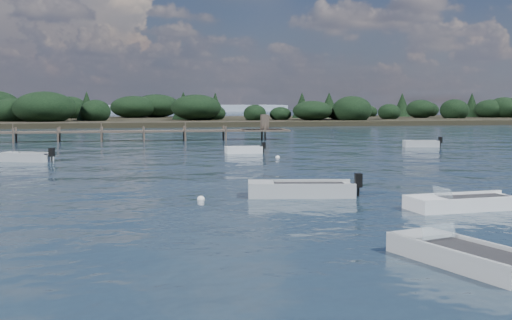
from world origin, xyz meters
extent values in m
plane|color=#142230|center=(0.00, 60.00, 0.00)|extent=(400.00, 400.00, 0.00)
cube|color=white|center=(-1.49, 30.39, 0.10)|extent=(2.91, 1.25, 0.67)
cube|color=white|center=(-2.58, 30.35, 0.49)|extent=(0.73, 1.06, 0.13)
cube|color=#242427|center=(-1.26, 30.40, 0.41)|extent=(1.98, 0.99, 0.11)
cube|color=white|center=(-1.47, 29.87, 0.49)|extent=(2.87, 0.22, 0.13)
cube|color=white|center=(-1.51, 30.91, 0.49)|extent=(2.87, 0.22, 0.13)
cube|color=black|center=(0.15, 30.45, 0.60)|extent=(0.28, 0.33, 0.53)
cylinder|color=black|center=(0.15, 30.45, 0.14)|extent=(0.10, 0.10, 0.53)
cube|color=#A2A7A9|center=(-3.09, 7.28, 0.11)|extent=(4.87, 2.55, 0.77)
cube|color=#A2A7A9|center=(-4.82, 7.59, 0.56)|extent=(1.37, 1.76, 0.15)
cube|color=#242427|center=(-2.72, 7.22, 0.47)|extent=(3.35, 1.94, 0.13)
cube|color=#A2A7A9|center=(-3.23, 6.48, 0.56)|extent=(4.58, 0.94, 0.15)
cube|color=#A2A7A9|center=(-2.95, 8.09, 0.56)|extent=(4.58, 0.94, 0.15)
cube|color=black|center=(-0.57, 6.84, 0.69)|extent=(0.37, 0.42, 0.61)
cylinder|color=black|center=(-0.57, 6.84, 0.17)|extent=(0.13, 0.13, 0.61)
cube|color=#A2A7A9|center=(-17.48, 26.65, 0.11)|extent=(3.69, 2.66, 0.75)
cube|color=#A2A7A9|center=(-18.66, 27.18, 0.55)|extent=(1.26, 1.48, 0.15)
cube|color=#242427|center=(-17.23, 26.54, 0.46)|extent=(2.58, 1.96, 0.13)
cube|color=#A2A7A9|center=(-17.73, 26.07, 0.55)|extent=(3.18, 1.51, 0.15)
cube|color=#A2A7A9|center=(-17.22, 27.22, 0.55)|extent=(3.18, 1.51, 0.15)
cube|color=black|center=(-15.70, 25.86, 0.67)|extent=(0.42, 0.45, 0.59)
cylinder|color=black|center=(-15.70, 25.86, 0.16)|extent=(0.14, 0.14, 0.59)
cube|color=#A2A7A9|center=(15.54, 34.12, 0.10)|extent=(3.25, 1.81, 0.72)
cube|color=#A2A7A9|center=(14.40, 34.35, 0.52)|extent=(0.94, 1.23, 0.14)
cube|color=#242427|center=(15.79, 34.08, 0.44)|extent=(2.24, 1.37, 0.12)
cube|color=#A2A7A9|center=(15.44, 33.58, 0.52)|extent=(3.04, 0.72, 0.14)
cube|color=#A2A7A9|center=(15.65, 34.67, 0.52)|extent=(3.04, 0.72, 0.14)
cube|color=black|center=(17.27, 33.78, 0.64)|extent=(0.35, 0.40, 0.56)
cylinder|color=black|center=(17.27, 33.78, 0.15)|extent=(0.12, 0.12, 0.56)
cube|color=#A2A7A9|center=(-2.11, -5.06, 0.09)|extent=(2.73, 4.57, 0.65)
cube|color=#A2A7A9|center=(-2.57, -3.50, 0.48)|extent=(1.66, 1.39, 0.13)
cube|color=#242427|center=(-2.01, -5.39, 0.40)|extent=(2.04, 3.16, 0.11)
cube|color=#A2A7A9|center=(-2.82, -5.27, 0.48)|extent=(1.31, 4.16, 0.13)
cube|color=#A2A7A9|center=(-1.40, -4.86, 0.48)|extent=(1.31, 4.16, 0.13)
cube|color=silver|center=(-2.38, -4.16, 0.70)|extent=(1.14, 0.46, 0.39)
cube|color=white|center=(2.27, 2.73, 0.09)|extent=(4.63, 2.08, 0.66)
cube|color=white|center=(0.56, 2.58, 0.48)|extent=(1.21, 1.61, 0.13)
cube|color=#242427|center=(2.62, 2.76, 0.40)|extent=(3.17, 1.62, 0.11)
cube|color=white|center=(2.34, 1.95, 0.48)|extent=(4.49, 0.52, 0.13)
cube|color=white|center=(2.19, 3.52, 0.48)|extent=(4.49, 0.52, 0.13)
cube|color=silver|center=(1.28, 2.64, 0.70)|extent=(0.26, 1.22, 0.39)
sphere|color=white|center=(-7.53, 7.18, 0.00)|extent=(0.32, 0.32, 0.32)
sphere|color=white|center=(0.29, 26.11, 0.00)|extent=(0.32, 0.32, 0.32)
cube|color=#51453B|center=(4.00, 48.00, 1.00)|extent=(5.00, 3.20, 0.18)
cube|color=#51453B|center=(4.00, 48.00, 1.90)|extent=(0.80, 0.80, 1.60)
cylinder|color=#51453B|center=(-21.73, 47.15, 0.40)|extent=(0.20, 0.20, 2.20)
cylinder|color=#51453B|center=(-21.73, 48.85, 0.40)|extent=(0.20, 0.20, 2.20)
cylinder|color=#51453B|center=(-17.47, 47.15, 0.40)|extent=(0.20, 0.20, 2.20)
cylinder|color=#51453B|center=(-17.47, 48.85, 0.40)|extent=(0.20, 0.20, 2.20)
cylinder|color=#51453B|center=(-13.20, 47.15, 0.40)|extent=(0.20, 0.20, 2.20)
cylinder|color=#51453B|center=(-13.20, 48.85, 0.40)|extent=(0.20, 0.20, 2.20)
cylinder|color=#51453B|center=(-8.93, 47.15, 0.40)|extent=(0.20, 0.20, 2.20)
cylinder|color=#51453B|center=(-8.93, 48.85, 0.40)|extent=(0.20, 0.20, 2.20)
cylinder|color=#51453B|center=(-4.67, 47.15, 0.40)|extent=(0.20, 0.20, 2.20)
cylinder|color=#51453B|center=(-4.67, 48.85, 0.40)|extent=(0.20, 0.20, 2.20)
cylinder|color=#51453B|center=(-0.40, 47.15, 0.40)|extent=(0.20, 0.20, 2.20)
cylinder|color=#51453B|center=(-0.40, 48.85, 0.40)|extent=(0.20, 0.20, 2.20)
cylinder|color=#51453B|center=(3.87, 47.15, 0.40)|extent=(0.20, 0.20, 2.20)
cylinder|color=#51453B|center=(3.87, 48.85, 0.40)|extent=(0.20, 0.20, 2.20)
cube|color=black|center=(25.00, 100.00, 0.00)|extent=(190.00, 40.00, 1.60)
ellipsoid|color=black|center=(25.00, 100.00, 2.80)|extent=(180.50, 36.00, 4.40)
camera|label=1|loc=(-10.53, -19.85, 4.21)|focal=45.00mm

